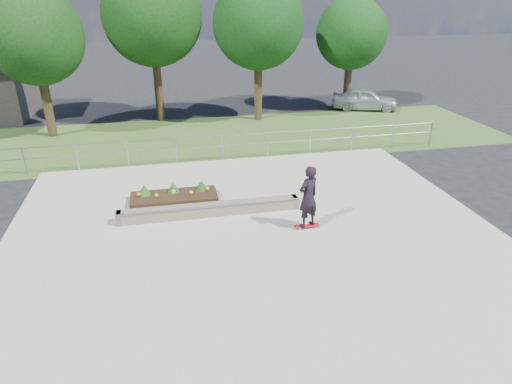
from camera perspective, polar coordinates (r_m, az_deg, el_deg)
The scene contains 12 objects.
ground at distance 13.43m, azimuth 0.51°, elevation -6.92°, with size 120.00×120.00×0.00m, color black.
grass_verge at distance 23.42m, azimuth -5.39°, elevation 6.79°, with size 30.00×8.00×0.02m, color #335020.
concrete_slab at distance 13.42m, azimuth 0.51°, elevation -6.81°, with size 15.00×15.00×0.06m, color #9E988C.
fence at distance 19.88m, azimuth -4.21°, elevation 5.97°, with size 20.06×0.06×1.20m.
tree_far_left at distance 24.94m, azimuth -25.93°, elevation 17.04°, with size 4.55×4.55×7.15m.
tree_mid_left at distance 26.27m, azimuth -12.85°, elevation 20.64°, with size 5.25×5.25×8.25m.
tree_mid_right at distance 25.90m, azimuth 0.28°, elevation 20.31°, with size 4.90×4.90×7.70m.
tree_far_right at distance 29.22m, azimuth 11.83°, elevation 18.78°, with size 4.20×4.20×6.60m.
grind_ledge at distance 15.11m, azimuth -5.76°, elevation -2.20°, with size 6.00×0.44×0.43m.
planter_bed at distance 16.32m, azimuth -10.21°, elevation -0.49°, with size 3.00×1.20×0.61m.
skateboarder at distance 13.96m, azimuth 6.54°, elevation -0.61°, with size 0.85×0.73×2.06m.
parked_car at distance 29.66m, azimuth 13.44°, elevation 11.26°, with size 1.61×4.00×1.36m, color #B5B9C0.
Camera 1 is at (-2.53, -11.24, 6.91)m, focal length 32.00 mm.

